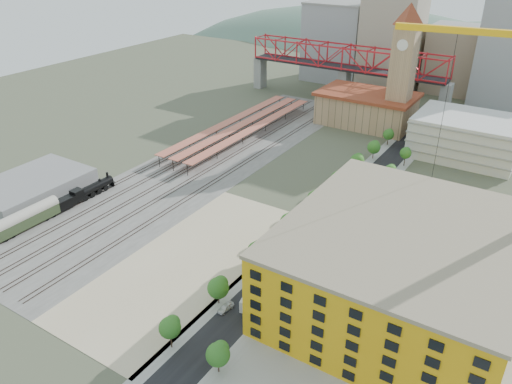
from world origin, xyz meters
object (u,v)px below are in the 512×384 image
Objects in this scene: coach at (27,218)px; site_trailer_c at (306,242)px; construction_building at (401,267)px; site_trailer_b at (275,273)px; locomotive at (87,192)px; clock_tower at (404,58)px; car_0 at (226,308)px; site_trailer_d at (312,235)px; site_trailer_a at (254,294)px.

coach is 73.33m from site_trailer_c.
site_trailer_b is (-26.00, -6.06, -8.10)m from construction_building.
site_trailer_b is at bearing -102.51° from site_trailer_c.
site_trailer_c is at bearing 25.79° from coach.
locomotive is 2.44× the size of site_trailer_c.
clock_tower reaches higher than car_0.
coach is 63.07m from car_0.
coach is 2.03× the size of site_trailer_c.
site_trailer_d is (0.00, 18.60, 0.06)m from site_trailer_b.
coach is at bearing 173.02° from site_trailer_a.
site_trailer_a is at bearing -102.51° from site_trailer_c.
construction_building is at bearing 42.37° from car_0.
site_trailer_b is 15.29m from site_trailer_c.
construction_building is 5.61× the size of site_trailer_c.
site_trailer_d is (-26.00, 12.54, -8.05)m from construction_building.
site_trailer_a is (-26.00, -14.93, -8.01)m from construction_building.
site_trailer_a is at bearing -150.13° from construction_building.
site_trailer_b is at bearing -166.87° from construction_building.
construction_building is 94.97m from coach.
coach is (-58.00, -122.67, -25.63)m from clock_tower.
site_trailer_b is (0.00, 8.87, -0.09)m from site_trailer_a.
clock_tower is at bearing 97.61° from site_trailer_d.
clock_tower is 124.32m from car_0.
locomotive is 2.21× the size of site_trailer_d.
construction_building is 5.30× the size of site_trailer_b.
clock_tower reaches higher than locomotive.
construction_building is at bearing 13.85° from coach.
site_trailer_a is at bearing -86.02° from clock_tower.
site_trailer_d reaches higher than car_0.
clock_tower is at bearing 108.78° from construction_building.
site_trailer_a is 8.87m from site_trailer_b.
car_0 is (-3.00, -33.56, -0.67)m from site_trailer_d.
coach is 1.84× the size of site_trailer_d.
coach reaches higher than site_trailer_c.
site_trailer_d is at bearing 91.32° from car_0.
site_trailer_a reaches higher than site_trailer_b.
site_trailer_c is 3.32m from site_trailer_d.
clock_tower is 5.21× the size of site_trailer_d.
construction_building reaches higher than site_trailer_d.
site_trailer_d reaches higher than site_trailer_c.
site_trailer_d is at bearing 76.33° from site_trailer_a.
construction_building reaches higher than site_trailer_b.
clock_tower is 138.09m from coach.
car_0 is at bearing -129.88° from site_trailer_a.
site_trailer_c is 30.40m from car_0.
site_trailer_c is (-26.00, 9.22, -8.18)m from construction_building.
clock_tower reaches higher than site_trailer_a.
coach reaches higher than site_trailer_d.
clock_tower reaches higher than coach.
site_trailer_d is at bearing 13.24° from locomotive.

